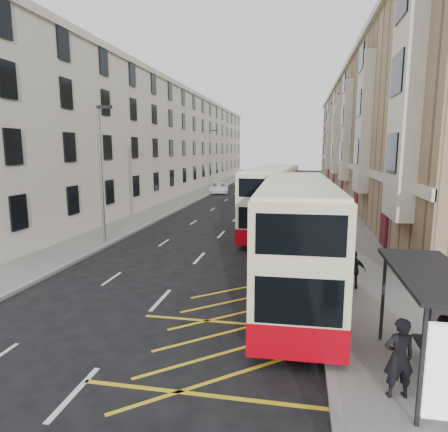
% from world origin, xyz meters
% --- Properties ---
extents(ground, '(200.00, 200.00, 0.00)m').
position_xyz_m(ground, '(0.00, 0.00, 0.00)').
color(ground, black).
rests_on(ground, ground).
extents(pavement_right, '(4.00, 120.00, 0.15)m').
position_xyz_m(pavement_right, '(8.00, 30.00, 0.07)').
color(pavement_right, slate).
rests_on(pavement_right, ground).
extents(pavement_left, '(3.00, 120.00, 0.15)m').
position_xyz_m(pavement_left, '(-7.50, 30.00, 0.07)').
color(pavement_left, slate).
rests_on(pavement_left, ground).
extents(kerb_right, '(0.25, 120.00, 0.15)m').
position_xyz_m(kerb_right, '(6.00, 30.00, 0.07)').
color(kerb_right, gray).
rests_on(kerb_right, ground).
extents(kerb_left, '(0.25, 120.00, 0.15)m').
position_xyz_m(kerb_left, '(-6.00, 30.00, 0.07)').
color(kerb_left, gray).
rests_on(kerb_left, ground).
extents(road_markings, '(10.00, 110.00, 0.01)m').
position_xyz_m(road_markings, '(0.00, 45.00, 0.01)').
color(road_markings, silver).
rests_on(road_markings, ground).
extents(terrace_right, '(10.75, 79.00, 15.25)m').
position_xyz_m(terrace_right, '(14.88, 45.38, 7.52)').
color(terrace_right, tan).
rests_on(terrace_right, ground).
extents(terrace_left, '(9.18, 79.00, 13.25)m').
position_xyz_m(terrace_left, '(-13.43, 45.50, 6.52)').
color(terrace_left, beige).
rests_on(terrace_left, ground).
extents(bus_shelter, '(1.65, 4.25, 2.70)m').
position_xyz_m(bus_shelter, '(8.34, -0.39, 2.14)').
color(bus_shelter, black).
rests_on(bus_shelter, pavement_right).
extents(guard_railing, '(0.06, 6.56, 1.01)m').
position_xyz_m(guard_railing, '(6.25, 5.75, 0.86)').
color(guard_railing, '#AE1912').
rests_on(guard_railing, pavement_right).
extents(street_lamp_near, '(0.93, 0.18, 8.00)m').
position_xyz_m(street_lamp_near, '(-6.35, 12.00, 4.64)').
color(street_lamp_near, slate).
rests_on(street_lamp_near, pavement_left).
extents(street_lamp_far, '(0.93, 0.18, 8.00)m').
position_xyz_m(street_lamp_far, '(-6.35, 42.00, 4.64)').
color(street_lamp_far, slate).
rests_on(street_lamp_far, pavement_left).
extents(double_decker_front, '(2.87, 11.38, 4.52)m').
position_xyz_m(double_decker_front, '(5.00, 5.45, 2.30)').
color(double_decker_front, beige).
rests_on(double_decker_front, ground).
extents(double_decker_rear, '(3.38, 11.36, 4.47)m').
position_xyz_m(double_decker_rear, '(3.29, 17.28, 2.27)').
color(double_decker_rear, beige).
rests_on(double_decker_rear, ground).
extents(pedestrian_near, '(0.77, 0.58, 1.88)m').
position_xyz_m(pedestrian_near, '(7.38, -0.94, 1.09)').
color(pedestrian_near, black).
rests_on(pedestrian_near, pavement_right).
extents(pedestrian_mid, '(0.96, 0.89, 1.58)m').
position_xyz_m(pedestrian_mid, '(8.65, 0.10, 0.94)').
color(pedestrian_mid, black).
rests_on(pedestrian_mid, pavement_right).
extents(pedestrian_far, '(0.95, 0.55, 1.53)m').
position_xyz_m(pedestrian_far, '(7.34, 6.28, 0.91)').
color(pedestrian_far, black).
rests_on(pedestrian_far, pavement_right).
extents(white_van, '(3.11, 5.35, 1.40)m').
position_xyz_m(white_van, '(-5.20, 41.01, 0.70)').
color(white_van, white).
rests_on(white_van, ground).
extents(car_silver, '(2.98, 4.30, 1.36)m').
position_xyz_m(car_silver, '(-3.40, 50.85, 0.68)').
color(car_silver, '#A6AAAE').
rests_on(car_silver, ground).
extents(car_dark, '(2.12, 4.29, 1.35)m').
position_xyz_m(car_dark, '(-5.20, 63.30, 0.68)').
color(car_dark, black).
rests_on(car_dark, ground).
extents(car_red, '(2.41, 5.21, 1.48)m').
position_xyz_m(car_red, '(2.90, 66.73, 0.74)').
color(car_red, '#A8182C').
rests_on(car_red, ground).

